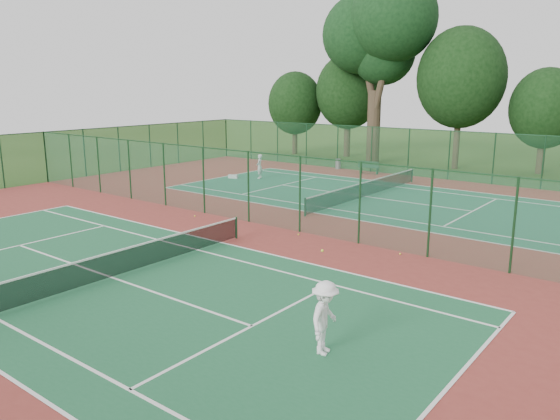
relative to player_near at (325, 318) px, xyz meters
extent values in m
plane|color=#305319|center=(-8.84, 9.06, -0.96)|extent=(120.00, 120.00, 0.00)
cube|color=maroon|center=(-8.84, 9.06, -0.96)|extent=(40.00, 36.00, 0.01)
cube|color=#1D5E38|center=(-8.84, 0.06, -0.95)|extent=(23.77, 10.97, 0.01)
cube|color=#1F6543|center=(-8.84, 18.06, -0.95)|extent=(23.77, 10.97, 0.01)
cube|color=#1B512D|center=(-8.84, 27.06, 0.79)|extent=(40.00, 0.02, 3.50)
cube|color=#14381F|center=(-8.84, 27.06, 2.50)|extent=(40.00, 0.05, 0.05)
cube|color=#1B5235|center=(-28.84, 9.06, 0.79)|extent=(0.02, 36.00, 3.50)
cube|color=#143921|center=(-28.84, 9.06, 2.50)|extent=(0.05, 36.00, 0.05)
cube|color=#1B5337|center=(-8.84, 9.06, 0.79)|extent=(40.00, 0.02, 3.50)
cube|color=#14391B|center=(-8.84, 9.06, 2.50)|extent=(40.00, 0.05, 0.05)
cylinder|color=#153B20|center=(-8.84, 6.46, -0.47)|extent=(0.10, 0.10, 0.97)
cube|color=black|center=(-8.84, 0.06, -0.48)|extent=(0.02, 12.80, 0.85)
cube|color=white|center=(-8.84, 0.06, -0.04)|extent=(0.04, 12.80, 0.06)
cylinder|color=#143722|center=(-8.84, 11.66, -0.47)|extent=(0.10, 0.10, 0.97)
cylinder|color=#143722|center=(-8.84, 24.46, -0.47)|extent=(0.10, 0.10, 0.97)
cube|color=black|center=(-8.84, 18.06, -0.48)|extent=(0.02, 12.80, 0.85)
cube|color=silver|center=(-8.84, 18.06, -0.04)|extent=(0.04, 12.80, 0.06)
imported|color=white|center=(0.00, 0.00, 0.00)|extent=(0.95, 1.34, 1.88)
imported|color=silver|center=(-18.21, 19.24, -0.07)|extent=(0.64, 0.75, 1.73)
cylinder|color=gray|center=(-16.20, 26.66, -0.54)|extent=(0.60, 0.60, 0.81)
cube|color=#13371E|center=(-13.66, 25.88, -0.71)|extent=(0.17, 0.43, 0.48)
cube|color=#13371E|center=(-12.41, 26.14, -0.71)|extent=(0.17, 0.43, 0.48)
cube|color=#13371E|center=(-13.03, 26.01, -0.45)|extent=(1.65, 0.76, 0.05)
cube|color=#13371E|center=(-12.99, 25.80, -0.21)|extent=(1.57, 0.38, 0.48)
cube|color=silver|center=(-19.72, 18.07, -0.82)|extent=(0.74, 0.45, 0.26)
sphere|color=gold|center=(-6.99, 8.54, -0.91)|extent=(0.07, 0.07, 0.07)
sphere|color=#CAD331|center=(-2.11, 8.67, -0.91)|extent=(0.08, 0.08, 0.08)
sphere|color=yellow|center=(-13.24, 8.15, -0.91)|extent=(0.07, 0.07, 0.07)
cylinder|color=#382B1F|center=(-15.57, 31.21, 2.11)|extent=(1.13, 1.13, 6.15)
cylinder|color=#382B1F|center=(-16.49, 31.51, 6.73)|extent=(2.08, 0.61, 6.11)
cylinder|color=#382B1F|center=(-14.64, 31.00, 7.03)|extent=(1.95, 0.57, 6.63)
sphere|color=black|center=(-17.21, 31.51, 9.80)|extent=(6.56, 6.56, 6.56)
sphere|color=black|center=(-14.03, 31.00, 10.82)|extent=(6.97, 6.97, 6.97)
sphere|color=black|center=(-15.36, 32.03, 8.26)|extent=(5.33, 5.33, 5.33)
camera|label=1|loc=(6.78, -10.54, 5.57)|focal=35.00mm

